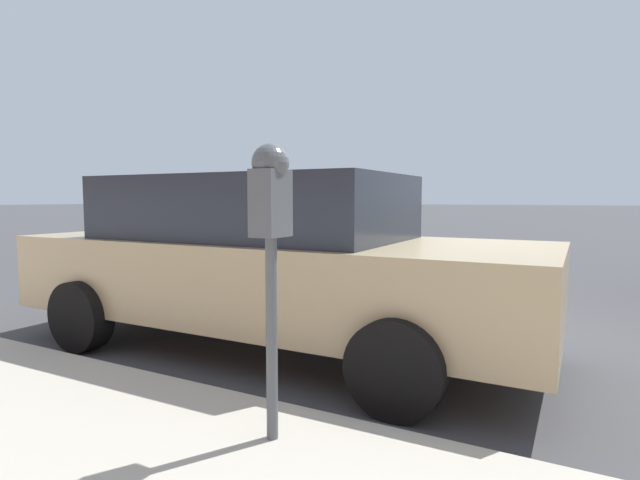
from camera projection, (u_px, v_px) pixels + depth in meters
name	position (u px, v px, depth m)	size (l,w,h in m)	color
ground_plane	(441.00, 341.00, 4.83)	(220.00, 220.00, 0.00)	#424244
parking_meter	(271.00, 216.00, 2.52)	(0.21, 0.19, 1.53)	#4C5156
car_tan	(268.00, 259.00, 4.58)	(2.01, 4.84, 1.58)	tan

